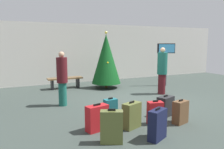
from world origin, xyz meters
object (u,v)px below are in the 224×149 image
suitcase_3 (112,127)px  suitcase_4 (180,112)px  suitcase_6 (132,115)px  holiday_tree (106,59)px  suitcase_1 (165,106)px  traveller_0 (62,77)px  waiting_bench (65,80)px  suitcase_5 (97,118)px  traveller_1 (162,70)px  suitcase_7 (155,113)px  suitcase_2 (111,110)px  suitcase_0 (157,125)px  flight_info_kiosk (166,57)px

suitcase_3 → suitcase_4: size_ratio=1.16×
suitcase_6 → holiday_tree: bearing=73.3°
holiday_tree → suitcase_1: size_ratio=4.32×
traveller_0 → suitcase_3: 3.17m
suitcase_6 → waiting_bench: bearing=93.3°
holiday_tree → suitcase_5: (-2.16, -4.39, -1.00)m
traveller_0 → traveller_1: 3.87m
traveller_1 → suitcase_7: bearing=-130.3°
suitcase_2 → suitcase_4: size_ratio=0.99×
suitcase_4 → suitcase_7: bearing=159.7°
suitcase_2 → holiday_tree: bearing=67.7°
waiting_bench → suitcase_5: (-0.48, -5.05, -0.07)m
traveller_1 → suitcase_0: bearing=-128.9°
waiting_bench → suitcase_7: 5.36m
suitcase_4 → flight_info_kiosk: bearing=55.6°
suitcase_4 → suitcase_7: suitcase_4 is taller
flight_info_kiosk → suitcase_7: size_ratio=3.26×
holiday_tree → suitcase_7: holiday_tree is taller
traveller_0 → suitcase_1: 3.26m
traveller_1 → suitcase_4: bearing=-119.6°
suitcase_2 → suitcase_3: bearing=-113.9°
traveller_0 → suitcase_3: traveller_0 is taller
traveller_1 → suitcase_6: bearing=-138.0°
flight_info_kiosk → traveller_0: flight_info_kiosk is taller
suitcase_3 → suitcase_0: bearing=-15.2°
holiday_tree → flight_info_kiosk: bearing=-14.5°
suitcase_2 → waiting_bench: bearing=91.0°
traveller_0 → flight_info_kiosk: bearing=14.4°
suitcase_3 → suitcase_4: suitcase_3 is taller
flight_info_kiosk → suitcase_7: 5.31m
traveller_1 → suitcase_3: bearing=-139.5°
waiting_bench → suitcase_6: 5.26m
waiting_bench → traveller_0: bearing=-105.1°
suitcase_1 → suitcase_7: bearing=-147.8°
suitcase_3 → waiting_bench: bearing=85.5°
waiting_bench → suitcase_1: 5.13m
holiday_tree → suitcase_3: holiday_tree is taller
suitcase_0 → suitcase_3: (-0.92, 0.25, 0.02)m
holiday_tree → traveller_0: holiday_tree is taller
holiday_tree → suitcase_4: 4.94m
traveller_0 → suitcase_6: traveller_0 is taller
suitcase_4 → suitcase_0: bearing=-154.3°
waiting_bench → suitcase_6: size_ratio=2.35×
holiday_tree → traveller_1: holiday_tree is taller
holiday_tree → suitcase_5: holiday_tree is taller
flight_info_kiosk → suitcase_0: bearing=-130.0°
suitcase_0 → suitcase_4: 1.21m
suitcase_0 → holiday_tree: bearing=77.2°
traveller_0 → suitcase_0: bearing=-70.6°
suitcase_1 → suitcase_2: suitcase_2 is taller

